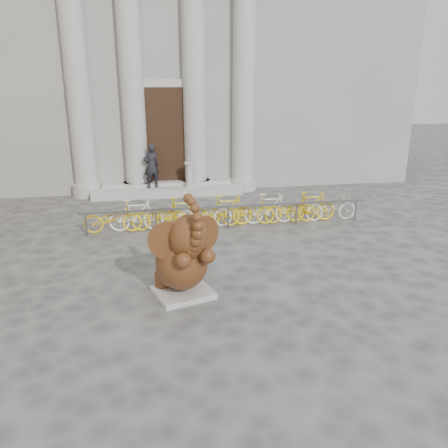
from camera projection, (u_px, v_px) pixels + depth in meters
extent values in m
plane|color=#474442|center=(197.00, 300.00, 9.00)|extent=(80.00, 80.00, 0.00)
cube|color=gray|center=(156.00, 49.00, 21.28)|extent=(22.00, 10.00, 12.00)
cube|color=black|center=(165.00, 136.00, 17.62)|extent=(2.40, 0.16, 4.00)
cylinder|color=#A8A59E|center=(78.00, 93.00, 16.44)|extent=(0.90, 0.90, 8.00)
cylinder|color=#A8A59E|center=(132.00, 93.00, 16.79)|extent=(0.90, 0.90, 8.00)
cylinder|color=#A8A59E|center=(194.00, 92.00, 17.21)|extent=(0.90, 0.90, 8.00)
cylinder|color=#A8A59E|center=(244.00, 92.00, 17.55)|extent=(0.90, 0.90, 8.00)
cube|color=#A8A59E|center=(168.00, 190.00, 17.77)|extent=(6.00, 1.20, 0.36)
cube|color=#A8A59E|center=(183.00, 292.00, 9.22)|extent=(1.39, 1.31, 0.11)
ellipsoid|color=black|center=(178.00, 271.00, 9.31)|extent=(1.18, 1.15, 0.73)
ellipsoid|color=black|center=(182.00, 261.00, 9.02)|extent=(1.44, 1.62, 1.18)
cylinder|color=black|center=(163.00, 279.00, 9.36)|extent=(0.43, 0.43, 0.30)
cylinder|color=black|center=(189.00, 274.00, 9.63)|extent=(0.43, 0.43, 0.30)
cylinder|color=black|center=(178.00, 260.00, 8.46)|extent=(0.46, 0.73, 0.45)
cylinder|color=black|center=(202.00, 255.00, 8.68)|extent=(0.46, 0.73, 0.45)
ellipsoid|color=black|center=(189.00, 237.00, 8.49)|extent=(0.95, 0.92, 0.91)
cylinder|color=black|center=(168.00, 240.00, 8.45)|extent=(0.77, 0.07, 0.77)
cylinder|color=black|center=(204.00, 235.00, 8.78)|extent=(0.67, 0.49, 0.77)
cone|color=beige|center=(187.00, 251.00, 8.29)|extent=(0.20, 0.26, 0.12)
cone|color=beige|center=(200.00, 249.00, 8.41)|extent=(0.09, 0.26, 0.12)
cube|color=slate|center=(228.00, 207.00, 13.39)|extent=(8.86, 0.06, 0.06)
cylinder|color=slate|center=(86.00, 225.00, 12.76)|extent=(0.06, 0.06, 0.70)
cylinder|color=slate|center=(156.00, 221.00, 13.11)|extent=(0.06, 0.06, 0.70)
cylinder|color=slate|center=(228.00, 217.00, 13.49)|extent=(0.06, 0.06, 0.70)
cylinder|color=slate|center=(296.00, 214.00, 13.88)|extent=(0.06, 0.06, 0.70)
cylinder|color=slate|center=(355.00, 211.00, 14.23)|extent=(0.06, 0.06, 0.70)
imported|color=yellow|center=(113.00, 216.00, 13.08)|extent=(1.70, 0.50, 1.00)
imported|color=white|center=(136.00, 215.00, 13.20)|extent=(1.66, 0.47, 1.00)
imported|color=yellow|center=(159.00, 214.00, 13.32)|extent=(1.70, 0.50, 1.00)
imported|color=yellow|center=(182.00, 213.00, 13.44)|extent=(1.66, 0.47, 1.00)
imported|color=white|center=(205.00, 212.00, 13.56)|extent=(1.70, 0.50, 1.00)
imported|color=yellow|center=(227.00, 211.00, 13.68)|extent=(1.66, 0.47, 1.00)
imported|color=yellow|center=(248.00, 210.00, 13.80)|extent=(1.70, 0.50, 1.00)
imported|color=white|center=(269.00, 209.00, 13.92)|extent=(1.66, 0.47, 1.00)
imported|color=yellow|center=(290.00, 207.00, 14.04)|extent=(1.70, 0.50, 1.00)
imported|color=yellow|center=(311.00, 206.00, 14.17)|extent=(1.66, 0.47, 1.00)
imported|color=white|center=(331.00, 205.00, 14.29)|extent=(1.70, 0.50, 1.00)
imported|color=black|center=(151.00, 166.00, 17.17)|extent=(0.74, 0.62, 1.75)
cylinder|color=#A8A59E|center=(190.00, 185.00, 17.56)|extent=(0.41, 0.41, 0.12)
cylinder|color=#A8A59E|center=(190.00, 176.00, 17.44)|extent=(0.29, 0.29, 0.92)
cylinder|color=#A8A59E|center=(189.00, 163.00, 17.30)|extent=(0.41, 0.41, 0.10)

